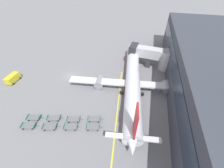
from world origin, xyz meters
name	(u,v)px	position (x,y,z in m)	size (l,w,h in m)	color
ground_plane	(71,76)	(0.00, 0.00, 0.00)	(500.00, 500.00, 0.00)	gray
terminal_wing	(217,80)	(40.14, -0.06, 6.31)	(20.44, 72.78, 14.35)	#383D47
jet_bridge	(156,56)	(26.12, 12.22, 4.10)	(15.52, 6.26, 6.96)	silver
airplane	(133,80)	(20.17, -0.62, 2.84)	(36.03, 42.07, 11.16)	silver
service_van	(13,78)	(-15.68, -6.84, 1.18)	(2.68, 4.50, 2.18)	yellow
baggage_dolly_row_near_col_a	(29,126)	(-0.05, -19.46, 0.47)	(3.73, 2.13, 0.92)	slate
baggage_dolly_row_near_col_b	(50,127)	(4.65, -18.54, 0.47)	(3.72, 2.20, 0.92)	slate
baggage_dolly_row_near_col_c	(71,127)	(9.09, -17.43, 0.47)	(3.73, 2.08, 0.92)	slate
baggage_dolly_row_near_col_d	(93,127)	(13.80, -16.28, 0.47)	(3.73, 2.08, 0.92)	slate
baggage_dolly_row_mid_a_col_a	(34,117)	(-0.35, -17.32, 0.47)	(3.73, 2.06, 0.92)	slate
baggage_dolly_row_mid_a_col_b	(54,118)	(4.24, -16.34, 0.47)	(3.72, 2.20, 0.92)	slate
baggage_dolly_row_mid_a_col_c	(74,119)	(8.80, -15.49, 0.47)	(3.73, 2.18, 0.92)	slate
baggage_dolly_row_mid_a_col_d	(94,119)	(13.35, -14.23, 0.47)	(3.73, 2.08, 0.92)	slate
stand_guidance_stripe	(118,108)	(17.84, -9.53, 0.00)	(4.50, 31.86, 0.01)	yellow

